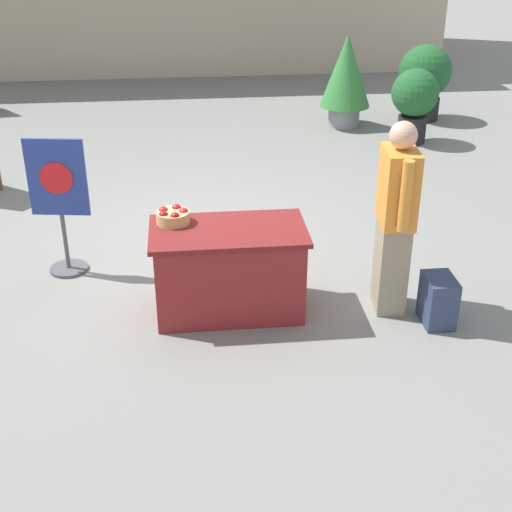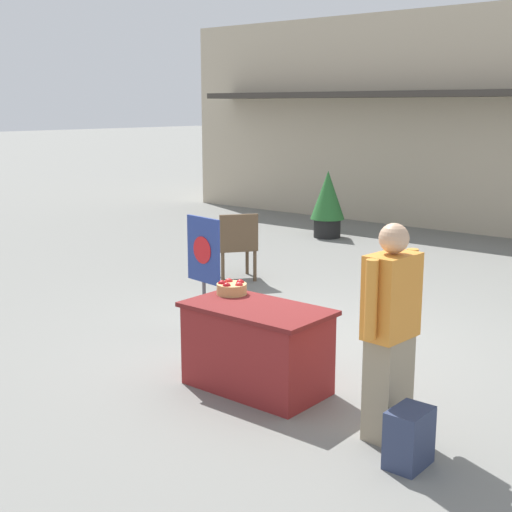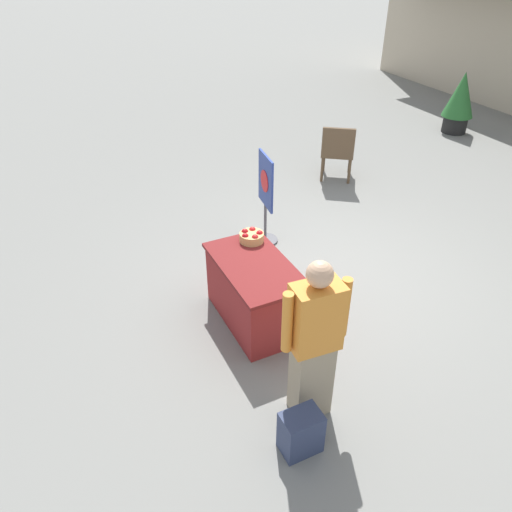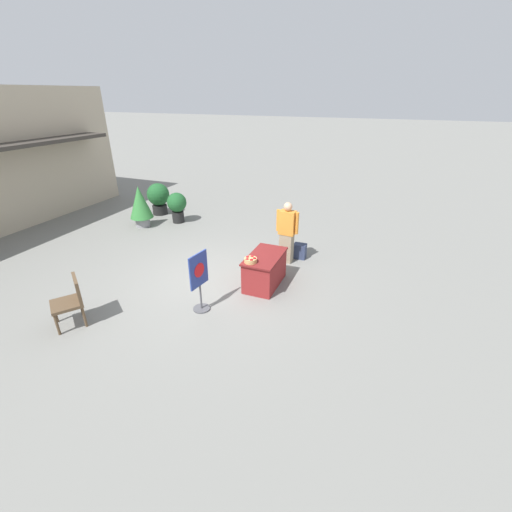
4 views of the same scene
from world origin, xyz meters
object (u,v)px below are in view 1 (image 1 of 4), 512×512
(display_table, at_px, (229,270))
(backpack, at_px, (438,300))
(poster_board, at_px, (60,203))
(apple_basket, at_px, (173,216))
(potted_plant_near_right, at_px, (346,75))
(person_visitor, at_px, (395,218))
(potted_plant_far_left, at_px, (425,77))
(potted_plant_far_right, at_px, (415,99))

(display_table, distance_m, backpack, 1.76)
(display_table, distance_m, poster_board, 1.74)
(apple_basket, bearing_deg, backpack, -14.76)
(apple_basket, xyz_separation_m, potted_plant_near_right, (2.59, 5.08, -0.04))
(display_table, distance_m, apple_basket, 0.65)
(person_visitor, bearing_deg, poster_board, -14.56)
(poster_board, xyz_separation_m, potted_plant_near_right, (3.62, 4.38, 0.08))
(potted_plant_far_left, bearing_deg, potted_plant_near_right, -169.59)
(potted_plant_far_left, distance_m, potted_plant_near_right, 1.33)
(backpack, relative_size, potted_plant_far_left, 0.36)
(apple_basket, height_order, backpack, apple_basket)
(potted_plant_far_right, bearing_deg, potted_plant_far_left, 65.84)
(person_visitor, xyz_separation_m, poster_board, (-2.84, 0.98, -0.15))
(apple_basket, distance_m, backpack, 2.31)
(person_visitor, relative_size, potted_plant_near_right, 1.19)
(display_table, height_order, poster_board, poster_board)
(person_visitor, height_order, potted_plant_far_right, person_visitor)
(potted_plant_near_right, bearing_deg, poster_board, -129.58)
(potted_plant_far_left, height_order, potted_plant_near_right, potted_plant_near_right)
(potted_plant_far_right, bearing_deg, potted_plant_near_right, 131.10)
(person_visitor, relative_size, potted_plant_far_left, 1.43)
(backpack, distance_m, poster_board, 3.46)
(display_table, xyz_separation_m, backpack, (1.71, -0.39, -0.17))
(potted_plant_far_left, bearing_deg, person_visitor, -110.40)
(apple_basket, bearing_deg, person_visitor, -8.72)
(backpack, xyz_separation_m, poster_board, (-3.18, 1.27, 0.49))
(potted_plant_far_right, bearing_deg, person_visitor, -109.40)
(potted_plant_far_left, bearing_deg, potted_plant_far_right, -114.16)
(poster_board, bearing_deg, potted_plant_near_right, 148.84)
(backpack, height_order, potted_plant_far_right, potted_plant_far_right)
(backpack, bearing_deg, display_table, 166.97)
(display_table, bearing_deg, potted_plant_near_right, 67.77)
(apple_basket, xyz_separation_m, potted_plant_far_left, (3.90, 5.32, -0.16))
(backpack, height_order, poster_board, poster_board)
(poster_board, relative_size, potted_plant_near_right, 0.94)
(backpack, relative_size, potted_plant_far_right, 0.40)
(display_table, height_order, person_visitor, person_visitor)
(person_visitor, bearing_deg, display_table, 0.00)
(display_table, xyz_separation_m, potted_plant_far_left, (3.45, 5.50, 0.28))
(potted_plant_far_left, bearing_deg, backpack, -106.51)
(poster_board, xyz_separation_m, potted_plant_far_right, (4.41, 3.48, -0.07))
(person_visitor, relative_size, poster_board, 1.27)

